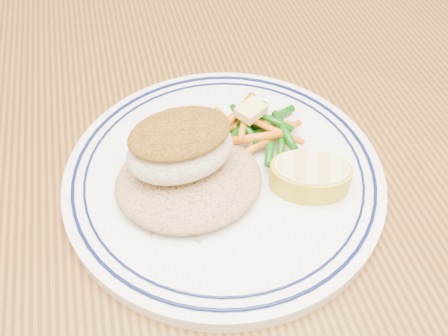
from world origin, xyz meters
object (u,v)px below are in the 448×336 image
rice_pilaf (189,178)px  lemon_wedge (310,175)px  dining_table (233,217)px  fish_fillet (180,146)px  plate (224,176)px  vegetable_pile (257,128)px

rice_pilaf → lemon_wedge: size_ratio=1.56×
dining_table → fish_fillet: fish_fillet is taller
dining_table → plate: plate is taller
lemon_wedge → plate: bearing=152.8°
plate → fish_fillet: size_ratio=2.88×
fish_fillet → vegetable_pile: bearing=22.7°
vegetable_pile → rice_pilaf: bearing=-149.3°
vegetable_pile → lemon_wedge: bearing=-68.6°
dining_table → rice_pilaf: (-0.05, -0.04, 0.12)m
fish_fillet → rice_pilaf: bearing=-74.2°
lemon_wedge → vegetable_pile: bearing=111.4°
dining_table → fish_fillet: size_ratio=14.92×
fish_fillet → lemon_wedge: size_ratio=1.22×
rice_pilaf → lemon_wedge: 0.10m
plate → lemon_wedge: 0.08m
plate → fish_fillet: (-0.04, 0.00, 0.05)m
vegetable_pile → plate: bearing=-140.0°
fish_fillet → vegetable_pile: (0.08, 0.03, -0.03)m
vegetable_pile → lemon_wedge: 0.07m
vegetable_pile → lemon_wedge: lemon_wedge is taller
fish_fillet → lemon_wedge: (0.11, -0.04, -0.03)m
plate → lemon_wedge: lemon_wedge is taller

